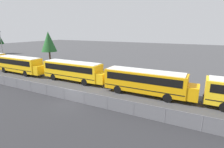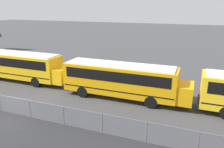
# 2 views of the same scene
# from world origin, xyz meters

# --- Properties ---
(ground_plane) EXTENTS (200.00, 200.00, 0.00)m
(ground_plane) POSITION_xyz_m (0.00, 0.00, 0.00)
(ground_plane) COLOR #424244
(road_strip) EXTENTS (145.73, 12.00, 0.01)m
(road_strip) POSITION_xyz_m (0.00, -6.00, 0.00)
(road_strip) COLOR #2B2B2D
(road_strip) RESTS_ON ground_plane
(fence) EXTENTS (111.80, 0.07, 1.45)m
(fence) POSITION_xyz_m (-0.00, -0.00, 0.74)
(fence) COLOR #9EA0A5
(fence) RESTS_ON ground_plane
(school_bus_2) EXTENTS (11.77, 2.56, 3.24)m
(school_bus_2) POSITION_xyz_m (-18.22, 6.01, 1.94)
(school_bus_2) COLOR yellow
(school_bus_2) RESTS_ON ground_plane
(school_bus_3) EXTENTS (11.77, 2.56, 3.24)m
(school_bus_3) POSITION_xyz_m (-5.52, 6.68, 1.94)
(school_bus_3) COLOR yellow
(school_bus_3) RESTS_ON ground_plane
(school_bus_4) EXTENTS (11.77, 2.56, 3.24)m
(school_bus_4) POSITION_xyz_m (6.88, 6.07, 1.94)
(school_bus_4) COLOR orange
(school_bus_4) RESTS_ON ground_plane
(light_pole) EXTENTS (0.60, 0.24, 7.91)m
(light_pole) POSITION_xyz_m (-36.47, 13.66, 4.34)
(light_pole) COLOR gray
(light_pole) RESTS_ON ground_plane
(tree_1) EXTENTS (4.07, 4.07, 7.91)m
(tree_1) POSITION_xyz_m (-24.01, 18.89, 5.24)
(tree_1) COLOR #51381E
(tree_1) RESTS_ON ground_plane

